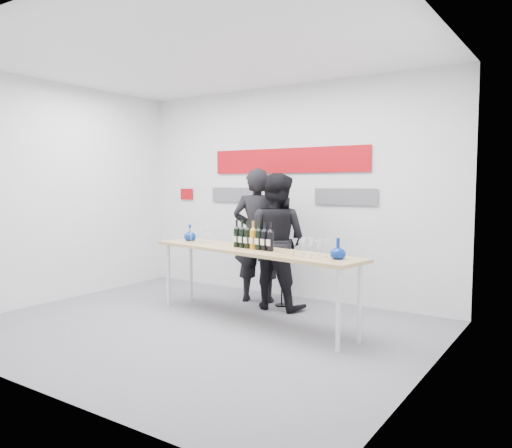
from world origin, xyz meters
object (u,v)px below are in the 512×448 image
Objects in this scene: mic_stand at (282,273)px; presenter_left at (257,235)px; presenter_right at (276,241)px; tasting_table at (251,254)px.

presenter_left is at bearing 173.10° from mic_stand.
presenter_left reaches higher than presenter_right.
presenter_left reaches higher than tasting_table.
presenter_left is 0.63m from mic_stand.
mic_stand is at bearing 105.63° from tasting_table.
presenter_left is at bearing 129.44° from tasting_table.
presenter_left is 1.24× the size of mic_stand.
mic_stand is at bearing 152.01° from presenter_left.
presenter_right is at bearing 135.03° from presenter_left.
mic_stand is (0.42, -0.04, -0.47)m from presenter_left.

